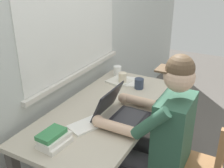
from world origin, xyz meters
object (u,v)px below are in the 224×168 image
desk (108,119)px  seated_person (158,131)px  laptop (120,112)px  coffee_mug_white (118,71)px  coffee_mug_spare (123,78)px  computer_mouse (142,103)px  coffee_mug_dark (139,83)px  book_stack_main (54,139)px

desk → seated_person: bearing=-99.1°
desk → laptop: (-0.09, -0.15, 0.14)m
coffee_mug_white → coffee_mug_spare: (-0.14, -0.13, 0.00)m
laptop → computer_mouse: (0.26, -0.06, -0.03)m
coffee_mug_dark → book_stack_main: bearing=172.5°
book_stack_main → seated_person: bearing=-45.6°
coffee_mug_white → coffee_mug_dark: 0.35m
desk → coffee_mug_dark: bearing=-8.8°
desk → laptop: size_ratio=4.42×
desk → seated_person: (-0.07, -0.43, 0.06)m
book_stack_main → coffee_mug_dark: bearing=-7.5°
desk → book_stack_main: (-0.55, 0.06, 0.13)m
coffee_mug_spare → book_stack_main: (-1.03, -0.05, -0.01)m
laptop → book_stack_main: (-0.46, 0.21, -0.01)m
computer_mouse → coffee_mug_spare: 0.44m
seated_person → coffee_mug_dark: 0.63m
laptop → coffee_mug_spare: bearing=24.4°
seated_person → laptop: seated_person is taller
seated_person → laptop: 0.29m
laptop → computer_mouse: size_ratio=3.30×
book_stack_main → desk: bearing=-6.6°
seated_person → coffee_mug_white: (0.69, 0.66, 0.08)m
computer_mouse → laptop: bearing=167.0°
coffee_mug_spare → desk: bearing=-167.2°
desk → coffee_mug_white: 0.68m
seated_person → book_stack_main: (-0.48, 0.49, 0.07)m
computer_mouse → coffee_mug_white: bearing=44.7°
coffee_mug_spare → book_stack_main: size_ratio=0.54×
computer_mouse → coffee_mug_white: (0.45, 0.44, 0.03)m
seated_person → coffee_mug_dark: seated_person is taller
desk → laptop: laptop is taller
desk → coffee_mug_dark: coffee_mug_dark is taller
seated_person → computer_mouse: bearing=42.3°
book_stack_main → computer_mouse: bearing=-20.8°
coffee_mug_white → coffee_mug_spare: bearing=-138.7°
desk → coffee_mug_spare: (0.48, 0.11, 0.14)m
desk → coffee_mug_white: coffee_mug_white is taller
coffee_mug_dark → coffee_mug_spare: size_ratio=1.05×
laptop → coffee_mug_white: laptop is taller
computer_mouse → book_stack_main: bearing=159.2°
laptop → coffee_mug_dark: bearing=8.6°
coffee_mug_dark → coffee_mug_spare: 0.18m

